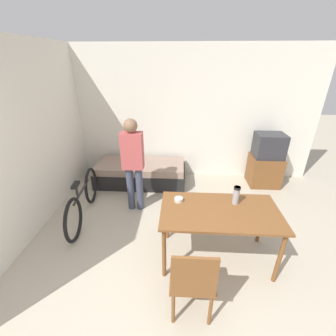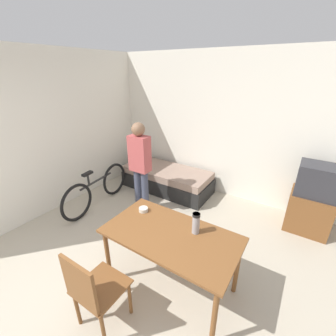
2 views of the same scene
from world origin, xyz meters
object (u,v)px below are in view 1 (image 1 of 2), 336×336
Objects in this scene: wooden_chair at (193,280)px; thermos_flask at (236,194)px; tv at (266,161)px; person_standing at (133,160)px; daybed at (141,173)px; mate_bowl at (179,199)px; dining_table at (220,216)px; bicycle at (83,200)px.

thermos_flask is (0.56, 0.95, 0.37)m from wooden_chair.
tv is 3.27m from wooden_chair.
wooden_chair is at bearing -63.46° from person_standing.
thermos_flask is at bearing -118.94° from tv.
wooden_chair is 1.16m from thermos_flask.
daybed is 2.93m from wooden_chair.
thermos_flask is 2.15× the size of mate_bowl.
mate_bowl is (-0.50, 0.17, 0.11)m from dining_table.
wooden_chair is (-1.61, -2.85, 0.01)m from tv.
daybed is at bearing 130.52° from thermos_flask.
wooden_chair is 2.08m from person_standing.
person_standing is at bearing 131.09° from mate_bowl.
wooden_chair is 1.00m from mate_bowl.
wooden_chair is 3.88× the size of thermos_flask.
tv is 2.20m from thermos_flask.
mate_bowl is (-1.76, -1.89, 0.26)m from tv.
thermos_flask is at bearing -49.48° from daybed.
person_standing is (-0.91, 1.82, 0.41)m from wooden_chair.
daybed is 16.71× the size of mate_bowl.
wooden_chair is at bearing -113.93° from dining_table.
tv reaches higher than mate_bowl.
thermos_flask reaches higher than wooden_chair.
bicycle is (-0.74, -1.23, 0.11)m from daybed.
dining_table is at bearing -121.41° from tv.
wooden_chair reaches higher than mate_bowl.
dining_table is at bearing -39.43° from person_standing.
wooden_chair is (-0.35, -0.79, -0.15)m from dining_table.
bicycle reaches higher than daybed.
mate_bowl is at bearing -48.91° from person_standing.
mate_bowl is at bearing -19.80° from bicycle.
wooden_chair reaches higher than bicycle.
thermos_flask is at bearing -0.67° from mate_bowl.
daybed is 2.60m from tv.
mate_bowl is (0.82, -1.79, 0.56)m from daybed.
mate_bowl is (-0.16, 0.96, 0.26)m from wooden_chair.
thermos_flask is (2.27, -0.57, 0.56)m from bicycle.
person_standing reaches higher than dining_table.
daybed is 1.30× the size of dining_table.
tv is 3.58m from bicycle.
mate_bowl reaches higher than dining_table.
dining_table is 12.89× the size of mate_bowl.
dining_table is (-1.26, -2.06, 0.16)m from tv.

